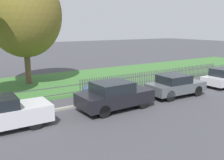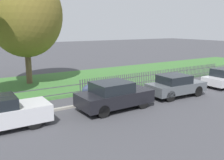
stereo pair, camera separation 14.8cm
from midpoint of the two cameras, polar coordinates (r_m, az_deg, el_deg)
name	(u,v)px [view 1 (the left image)]	position (r m, az deg, el deg)	size (l,w,h in m)	color
ground_plane	(179,89)	(18.41, 14.84, -1.93)	(120.00, 120.00, 0.00)	#424247
kerb_stone	(178,88)	(18.46, 14.62, -1.68)	(38.52, 0.20, 0.12)	#9E998E
grass_strip	(126,74)	(23.14, 3.04, 1.28)	(38.52, 8.75, 0.01)	#3D7033
park_fence	(159,77)	(19.73, 10.45, 0.76)	(38.52, 0.05, 1.05)	#4C4C51
parked_car_black_saloon	(115,95)	(13.29, 0.26, -3.49)	(4.07, 1.98, 1.49)	black
parked_car_navy_estate	(175,85)	(16.23, 14.03, -1.15)	(3.83, 1.80, 1.38)	#51565B
covered_motorcycle	(97,88)	(15.34, -3.78, -1.89)	(1.98, 0.92, 1.03)	black
tree_behind_motorcycle	(24,15)	(20.11, -19.65, 13.89)	(5.50, 5.50, 8.38)	brown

